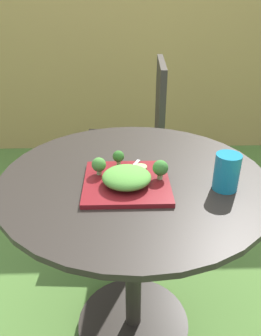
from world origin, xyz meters
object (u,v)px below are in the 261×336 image
salad_plate (127,182)px  patio_chair (139,131)px  fork (127,173)px  drinking_glass (226,174)px

salad_plate → patio_chair: bearing=84.4°
fork → drinking_glass: bearing=-14.1°
salad_plate → drinking_glass: (0.28, -0.03, 0.04)m
drinking_glass → patio_chair: bearing=102.1°
patio_chair → drinking_glass: 0.96m
salad_plate → drinking_glass: drinking_glass is taller
patio_chair → drinking_glass: (0.19, -0.91, 0.23)m
salad_plate → fork: 0.04m
patio_chair → fork: bearing=-95.7°
patio_chair → drinking_glass: patio_chair is taller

